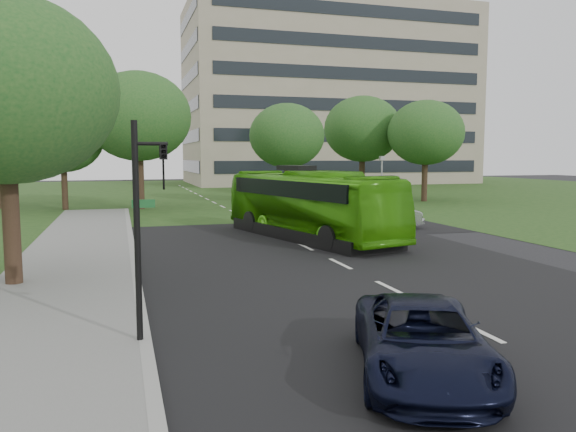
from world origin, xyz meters
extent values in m
plane|color=black|center=(0.00, 0.00, 0.00)|extent=(160.00, 160.00, 0.00)
cube|color=black|center=(0.00, 20.00, 0.01)|extent=(14.00, 120.00, 0.01)
cube|color=black|center=(0.00, 14.00, 0.01)|extent=(80.00, 12.00, 0.01)
cube|color=silver|center=(0.00, 15.00, 0.02)|extent=(0.15, 90.00, 0.01)
cube|color=gray|center=(-7.10, -5.00, 0.07)|extent=(0.25, 60.00, 0.15)
cube|color=slate|center=(-9.20, -5.00, 0.08)|extent=(4.00, 60.00, 0.14)
cube|color=#1F4216|center=(0.00, 45.00, 0.01)|extent=(120.00, 60.00, 0.01)
cube|color=gray|center=(22.00, 62.00, 12.50)|extent=(40.00, 20.00, 25.00)
cube|color=black|center=(22.00, 51.95, 12.50)|extent=(36.80, 0.10, 23.00)
cube|color=black|center=(1.95, 62.00, 12.50)|extent=(0.10, 18.40, 23.00)
cylinder|color=black|center=(-11.33, 26.87, 1.42)|extent=(0.43, 0.43, 2.85)
ellipsoid|color=#1A4F1E|center=(-11.33, 26.87, 5.11)|extent=(5.65, 5.65, 4.81)
cylinder|color=black|center=(-6.06, 26.01, 1.85)|extent=(0.56, 0.56, 3.70)
ellipsoid|color=#1A4F1E|center=(-6.06, 26.01, 6.74)|extent=(7.60, 7.60, 6.46)
cylinder|color=black|center=(5.61, 27.50, 1.54)|extent=(0.46, 0.46, 3.08)
ellipsoid|color=#1A4F1E|center=(5.61, 27.50, 5.53)|extent=(6.12, 6.12, 5.21)
cylinder|color=black|center=(14.03, 31.44, 1.76)|extent=(0.53, 0.53, 3.53)
ellipsoid|color=#1A4F1E|center=(14.03, 31.44, 6.36)|extent=(7.09, 7.09, 6.03)
cylinder|color=black|center=(17.51, 26.18, 1.64)|extent=(0.49, 0.49, 3.28)
ellipsoid|color=#1A4F1E|center=(17.51, 26.18, 5.86)|extent=(6.45, 6.45, 5.48)
cylinder|color=black|center=(-10.57, 1.38, 1.60)|extent=(0.48, 0.48, 3.20)
ellipsoid|color=#1A4F1E|center=(-10.57, 1.38, 5.75)|extent=(6.36, 6.36, 5.40)
imported|color=#3A990D|center=(1.00, 8.42, 1.60)|extent=(5.49, 11.76, 3.19)
imported|color=#9D9EA2|center=(5.45, 10.30, 0.80)|extent=(5.00, 2.24, 1.59)
imported|color=black|center=(-2.50, -8.00, 0.65)|extent=(3.70, 5.15, 1.30)
cylinder|color=black|center=(-7.20, -4.99, 2.28)|extent=(0.13, 0.13, 4.56)
cylinder|color=black|center=(-6.88, -4.99, 4.11)|extent=(0.64, 0.07, 0.07)
imported|color=black|center=(-6.65, -4.99, 3.65)|extent=(0.17, 0.20, 0.91)
cube|color=#195926|center=(-7.06, -4.99, 2.92)|extent=(0.46, 0.04, 0.16)
cylinder|color=gray|center=(10.00, 19.13, 1.82)|extent=(0.11, 0.11, 3.64)
cube|color=gray|center=(10.00, 19.13, 3.73)|extent=(0.34, 0.29, 0.27)
camera|label=1|loc=(-7.50, -16.47, 3.86)|focal=35.00mm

